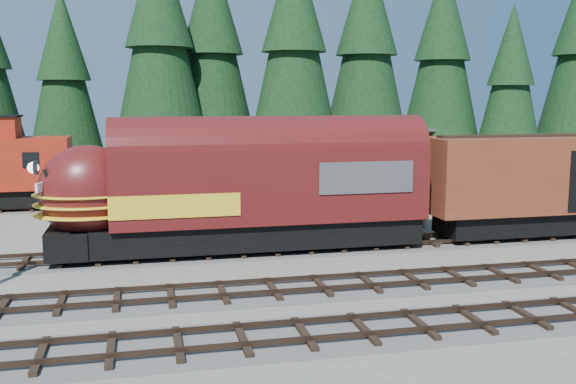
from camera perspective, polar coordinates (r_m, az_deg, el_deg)
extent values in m
plane|color=#6B665B|center=(26.10, 6.90, -6.97)|extent=(120.00, 120.00, 0.00)
cube|color=#4C4947|center=(34.03, 20.64, -3.77)|extent=(68.00, 3.20, 0.08)
cube|color=#38281E|center=(33.41, 21.34, -3.66)|extent=(68.00, 0.08, 0.16)
cube|color=#38281E|center=(34.58, 20.01, -3.19)|extent=(68.00, 0.08, 0.16)
cube|color=#4C4947|center=(42.25, -14.59, -1.21)|extent=(32.00, 3.20, 0.08)
cube|color=#38281E|center=(41.50, -14.63, -1.09)|extent=(32.00, 0.08, 0.16)
cube|color=#38281E|center=(42.93, -14.58, -0.78)|extent=(32.00, 0.08, 0.16)
cube|color=gold|center=(35.61, 1.25, 0.01)|extent=(12.00, 6.00, 3.40)
cube|color=gold|center=(35.34, 1.26, 3.90)|extent=(11.88, 3.30, 1.44)
cube|color=white|center=(33.59, -8.37, 0.28)|extent=(0.06, 2.40, 0.60)
cone|color=black|center=(51.17, -19.31, 10.11)|extent=(5.39, 5.39, 12.28)
cone|color=black|center=(49.39, -11.37, 13.46)|extent=(6.95, 6.95, 15.83)
cone|color=black|center=(52.11, -6.77, 12.98)|extent=(6.78, 6.78, 15.44)
cone|color=black|center=(49.46, 0.54, 13.32)|extent=(6.80, 6.80, 15.48)
cone|color=black|center=(52.22, 7.00, 12.89)|extent=(6.74, 6.74, 15.34)
cone|color=black|center=(57.67, 13.56, 12.11)|extent=(6.63, 6.63, 15.09)
cone|color=black|center=(56.25, 19.21, 9.62)|extent=(5.22, 5.22, 11.88)
cube|color=black|center=(28.68, -3.24, -3.64)|extent=(15.15, 2.71, 1.17)
cube|color=#531313|center=(28.46, -1.58, 0.73)|extent=(13.83, 3.19, 3.19)
ellipsoid|color=#531313|center=(28.03, -17.34, 0.01)|extent=(4.04, 3.13, 3.93)
cube|color=#38383A|center=(29.43, 5.95, 1.67)|extent=(4.25, 3.25, 1.38)
sphere|color=white|center=(28.15, -21.71, 2.01)|extent=(0.47, 0.47, 0.47)
cube|color=black|center=(35.05, 23.53, -2.22)|extent=(13.40, 2.55, 1.06)
cube|color=brown|center=(34.73, 23.75, 1.58)|extent=(14.89, 3.19, 3.62)
imported|color=black|center=(30.97, -11.62, -3.13)|extent=(5.91, 3.06, 1.59)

